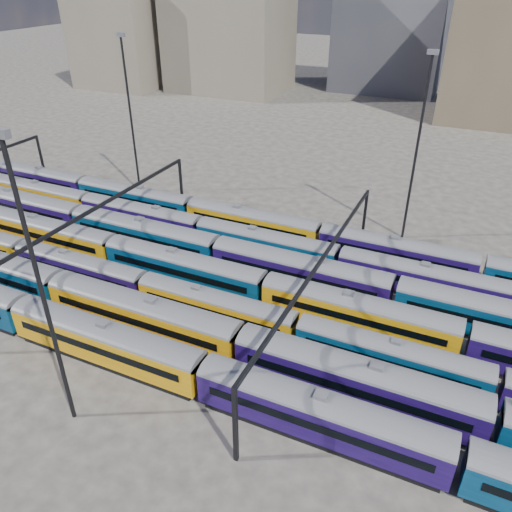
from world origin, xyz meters
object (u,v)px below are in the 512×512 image
at_px(rake_1, 142,312).
at_px(rake_0, 105,339).
at_px(mast_2, 40,284).
at_px(rake_2, 144,284).

bearing_deg(rake_1, rake_0, -98.26).
relative_size(rake_0, mast_2, 4.26).
xyz_separation_m(rake_1, mast_2, (1.05, -12.00, 11.01)).
xyz_separation_m(rake_0, mast_2, (1.78, -7.00, 11.14)).
bearing_deg(rake_0, rake_2, 105.16).
height_order(rake_0, rake_2, rake_0).
bearing_deg(rake_2, rake_0, -74.84).
distance_m(rake_0, rake_2, 10.37).
bearing_deg(rake_2, rake_1, -55.50).
bearing_deg(mast_2, rake_1, 95.01).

